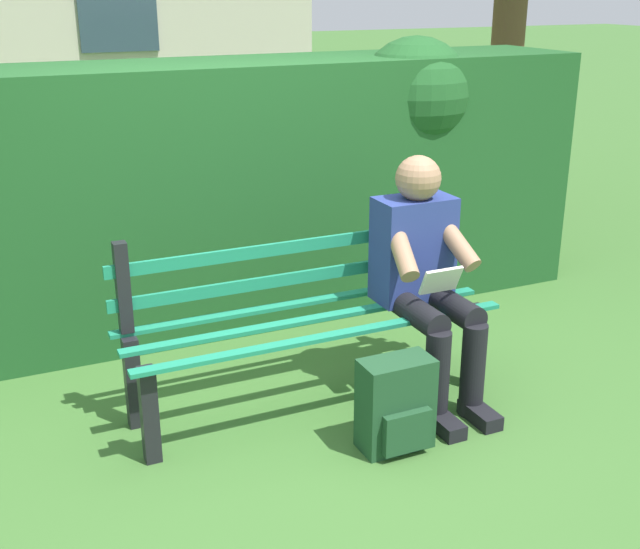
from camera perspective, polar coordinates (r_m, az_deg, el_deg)
name	(u,v)px	position (r m, az deg, el deg)	size (l,w,h in m)	color
ground	(312,404)	(4.01, -0.60, -9.21)	(60.00, 60.00, 0.00)	#3D6B2D
park_bench	(306,318)	(3.87, -1.02, -3.09)	(1.82, 0.48, 0.89)	black
person_seated	(425,273)	(3.91, 7.51, 0.08)	(0.44, 0.73, 1.20)	navy
hedge_backdrop	(172,192)	(4.76, -10.51, 5.76)	(5.28, 0.86, 1.66)	#1E5123
backpack	(396,405)	(3.59, 5.42, -9.23)	(0.32, 0.25, 0.43)	#1E4728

